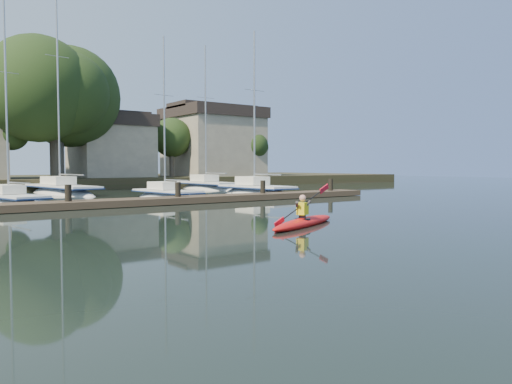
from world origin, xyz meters
TOP-DOWN VIEW (x-y plane):
  - ground at (0.00, 0.00)m, footprint 160.00×160.00m
  - kayak at (1.68, 1.95)m, footprint 4.67×2.62m
  - dock at (0.00, 14.00)m, footprint 34.00×2.00m
  - sailboat_1 at (-4.73, 18.93)m, footprint 3.27×7.86m
  - sailboat_3 at (4.44, 18.35)m, footprint 2.52×7.35m
  - sailboat_4 at (11.54, 18.16)m, footprint 2.75×7.95m
  - sailboat_6 at (0.34, 27.56)m, footprint 3.69×11.26m
  - sailboat_7 at (13.02, 27.58)m, footprint 2.50×8.91m
  - shore at (1.61, 40.29)m, footprint 90.00×25.25m

SIDE VIEW (x-z plane):
  - sailboat_4 at x=11.54m, z-range -6.88..6.45m
  - sailboat_7 at x=13.02m, z-range -7.36..6.94m
  - sailboat_6 at x=0.34m, z-range -9.00..8.59m
  - sailboat_3 at x=4.44m, z-range -5.98..5.64m
  - sailboat_1 at x=-4.73m, z-range -6.42..6.08m
  - ground at x=0.00m, z-range 0.00..0.00m
  - kayak at x=1.68m, z-range -0.59..0.96m
  - dock at x=0.00m, z-range -0.70..1.10m
  - shore at x=1.61m, z-range -3.15..9.60m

